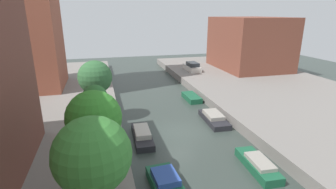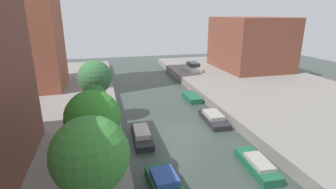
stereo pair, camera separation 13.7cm
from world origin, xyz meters
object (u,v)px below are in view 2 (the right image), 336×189
(moored_boat_right_2, at_px, (257,165))
(moored_boat_right_4, at_px, (192,98))
(street_tree_3, at_px, (94,98))
(moored_boat_right_3, at_px, (214,118))
(street_tree_2, at_px, (93,118))
(moored_boat_left_2, at_px, (164,182))
(low_block_right, at_px, (250,43))
(parked_car, at_px, (193,67))
(street_tree_4, at_px, (95,77))
(moored_boat_left_3, at_px, (142,135))
(street_tree_1, at_px, (90,155))

(moored_boat_right_2, bearing_deg, moored_boat_right_4, 87.65)
(street_tree_3, bearing_deg, moored_boat_right_3, 11.98)
(street_tree_2, relative_size, moored_boat_left_2, 1.48)
(low_block_right, xyz_separation_m, street_tree_2, (-24.92, -24.85, -0.73))
(parked_car, relative_size, moored_boat_right_3, 0.99)
(parked_car, xyz_separation_m, moored_boat_left_2, (-11.22, -26.44, -1.15))
(moored_boat_right_4, bearing_deg, street_tree_2, -128.14)
(street_tree_4, bearing_deg, street_tree_3, -90.00)
(street_tree_2, xyz_separation_m, street_tree_4, (0.00, 10.18, -0.09))
(moored_boat_right_4, bearing_deg, moored_boat_left_3, -130.93)
(parked_car, height_order, moored_boat_right_4, parked_car)
(moored_boat_left_2, bearing_deg, low_block_right, 51.01)
(moored_boat_right_4, bearing_deg, moored_boat_right_2, -92.35)
(moored_boat_left_2, distance_m, moored_boat_right_2, 6.50)
(street_tree_3, bearing_deg, moored_boat_right_2, -29.65)
(street_tree_1, distance_m, parked_car, 33.35)
(street_tree_3, distance_m, moored_boat_left_2, 8.10)
(moored_boat_right_3, bearing_deg, parked_car, 76.75)
(low_block_right, relative_size, moored_boat_right_2, 2.94)
(moored_boat_left_2, xyz_separation_m, moored_boat_left_3, (-0.30, 6.58, -0.05))
(street_tree_3, bearing_deg, street_tree_4, 90.00)
(street_tree_1, distance_m, moored_boat_left_3, 11.22)
(parked_car, distance_m, moored_boat_right_2, 26.60)
(street_tree_4, xyz_separation_m, parked_car, (15.01, 15.01, -2.78))
(street_tree_2, distance_m, street_tree_3, 4.91)
(moored_boat_left_2, bearing_deg, street_tree_2, 161.76)
(street_tree_1, distance_m, street_tree_4, 14.61)
(low_block_right, xyz_separation_m, moored_boat_left_3, (-21.43, -19.52, -4.81))
(street_tree_1, height_order, moored_boat_right_4, street_tree_1)
(street_tree_1, xyz_separation_m, parked_car, (15.01, 29.63, -3.07))
(low_block_right, height_order, parked_car, low_block_right)
(low_block_right, relative_size, moored_boat_left_3, 2.64)
(street_tree_4, height_order, parked_car, street_tree_4)
(moored_boat_right_2, bearing_deg, street_tree_3, 150.35)
(low_block_right, bearing_deg, street_tree_4, -149.51)
(low_block_right, bearing_deg, moored_boat_right_3, -128.70)
(street_tree_1, bearing_deg, low_block_right, 49.60)
(street_tree_3, bearing_deg, street_tree_2, -90.00)
(low_block_right, height_order, moored_boat_left_2, low_block_right)
(street_tree_3, xyz_separation_m, street_tree_4, (0.00, 5.28, 0.27))
(street_tree_1, relative_size, street_tree_3, 1.30)
(street_tree_1, xyz_separation_m, moored_boat_right_2, (10.29, 3.48, -4.29))
(street_tree_2, xyz_separation_m, street_tree_3, (0.00, 4.90, -0.36))
(street_tree_1, relative_size, moored_boat_right_3, 1.16)
(street_tree_1, height_order, moored_boat_left_2, street_tree_1)
(low_block_right, bearing_deg, moored_boat_right_4, -141.96)
(street_tree_3, bearing_deg, moored_boat_left_2, -58.36)
(street_tree_1, height_order, parked_car, street_tree_1)
(moored_boat_left_2, bearing_deg, parked_car, 67.01)
(street_tree_4, height_order, moored_boat_right_4, street_tree_4)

